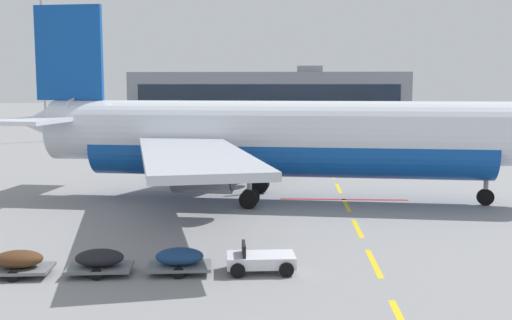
% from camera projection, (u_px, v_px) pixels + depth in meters
% --- Properties ---
extents(apron_paint_markings, '(8.00, 97.15, 0.01)m').
position_uv_depth(apron_paint_markings, '(328.00, 166.00, 54.31)').
color(apron_paint_markings, yellow).
rests_on(apron_paint_markings, ground).
extents(airliner_foreground, '(34.82, 34.53, 12.20)m').
position_uv_depth(airliner_foreground, '(278.00, 137.00, 37.57)').
color(airliner_foreground, silver).
rests_on(airliner_foreground, ground).
extents(baggage_train, '(11.69, 2.87, 1.14)m').
position_uv_depth(baggage_train, '(140.00, 260.00, 23.01)').
color(baggage_train, silver).
rests_on(baggage_train, ground).
extents(terminal_satellite, '(64.73, 18.90, 11.96)m').
position_uv_depth(terminal_satellite, '(269.00, 94.00, 146.83)').
color(terminal_satellite, gray).
rests_on(terminal_satellite, ground).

